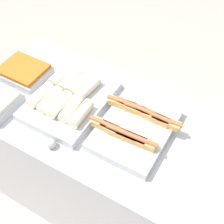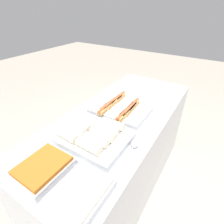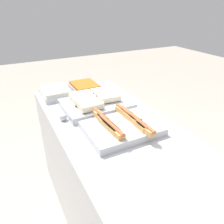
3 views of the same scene
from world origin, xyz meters
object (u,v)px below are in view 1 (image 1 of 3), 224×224
Objects in this scene: tray_hotdogs at (135,127)px; tray_side_back at (24,72)px; serving_spoon_near at (49,143)px; tray_wraps at (69,98)px.

tray_side_back is (-0.76, 0.04, -0.00)m from tray_hotdogs.
tray_side_back is at bearing 142.80° from serving_spoon_near.
tray_wraps is at bearing -179.58° from tray_hotdogs.
tray_hotdogs is 0.76m from tray_side_back.
tray_wraps reaches higher than serving_spoon_near.
tray_wraps is 0.29m from serving_spoon_near.
tray_hotdogs is 1.65× the size of tray_side_back.
tray_hotdogs is at bearing 0.42° from tray_wraps.
serving_spoon_near is (0.44, -0.33, -0.01)m from tray_side_back.
tray_wraps reaches higher than tray_side_back.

